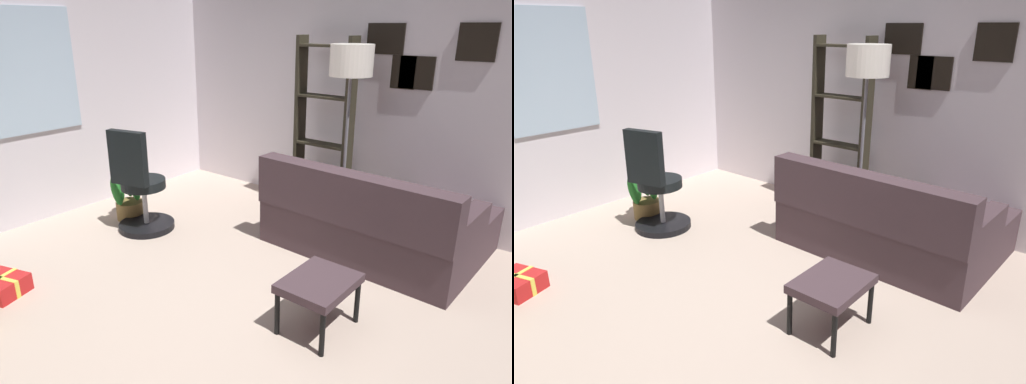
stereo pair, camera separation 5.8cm
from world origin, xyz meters
TOP-DOWN VIEW (x-y plane):
  - ground_plane at (0.00, 0.00)m, footprint 4.65×5.74m
  - wall_back_with_windows at (-0.02, 2.92)m, footprint 4.65×0.12m
  - wall_right_with_frames at (2.38, -0.00)m, footprint 0.12×5.74m
  - couch at (1.53, -0.26)m, footprint 1.49×1.84m
  - footstool at (0.25, -0.42)m, footprint 0.52×0.41m
  - gift_box_red at (-0.94, 1.71)m, footprint 0.39×0.41m
  - office_chair at (0.50, 1.81)m, footprint 0.56×0.56m
  - bookshelf at (2.11, 0.72)m, footprint 0.18×0.64m
  - floor_lamp at (1.78, 0.27)m, footprint 0.39×0.39m
  - potted_plant at (0.60, 2.20)m, footprint 0.37×0.39m

SIDE VIEW (x-z plane):
  - ground_plane at x=0.00m, z-range -0.10..0.00m
  - gift_box_red at x=-0.94m, z-range 0.00..0.14m
  - potted_plant at x=0.60m, z-range -0.08..0.54m
  - couch at x=1.53m, z-range -0.12..0.72m
  - footstool at x=0.25m, z-range 0.14..0.52m
  - office_chair at x=0.50m, z-range -0.11..0.94m
  - bookshelf at x=2.11m, z-range -0.12..1.75m
  - wall_right_with_frames at x=2.38m, z-range 0.00..2.80m
  - wall_back_with_windows at x=-0.02m, z-range 0.01..2.80m
  - floor_lamp at x=1.78m, z-range 0.66..2.46m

